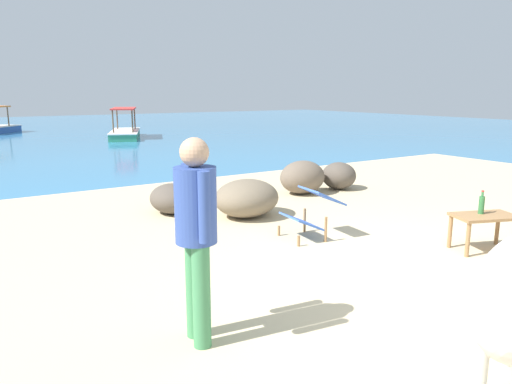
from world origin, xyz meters
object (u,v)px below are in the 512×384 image
object	(u,v)px
deck_chair_far	(312,210)
boat_green	(125,132)
person_standing	(196,226)
bottle	(482,204)
low_bench_table	(485,221)

from	to	relation	value
deck_chair_far	boat_green	xyz separation A→B (m)	(2.53, 15.77, -0.13)
person_standing	bottle	bearing A→B (deg)	-169.18
low_bench_table	boat_green	xyz separation A→B (m)	(1.08, 17.35, -0.13)
bottle	boat_green	bearing A→B (deg)	86.43
bottle	boat_green	xyz separation A→B (m)	(1.08, 17.29, -0.33)
bottle	low_bench_table	bearing A→B (deg)	-94.22
low_bench_table	bottle	bearing A→B (deg)	106.93
deck_chair_far	boat_green	world-z (taller)	boat_green
person_standing	boat_green	distance (m)	18.18
person_standing	deck_chair_far	bearing A→B (deg)	-137.80
low_bench_table	deck_chair_far	bearing A→B (deg)	153.41
deck_chair_far	person_standing	xyz separation A→B (m)	(-2.53, -1.68, 0.56)
low_bench_table	person_standing	world-z (taller)	person_standing
bottle	boat_green	size ratio (longest dim) A/B	0.08
low_bench_table	person_standing	distance (m)	4.01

